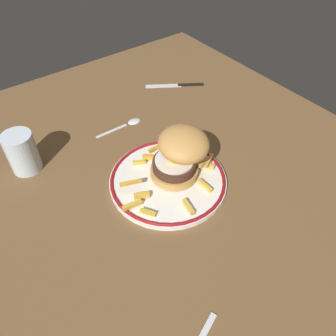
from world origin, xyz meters
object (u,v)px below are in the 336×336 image
dinner_plate (168,180)px  burger (180,154)px  water_glass (23,155)px  knife (179,85)px  spoon (129,123)px

dinner_plate → burger: (0.38, 2.79, 6.63)cm
water_glass → knife: bearing=98.0°
dinner_plate → knife: 40.92cm
spoon → knife: bearing=107.3°
dinner_plate → water_glass: bearing=-135.0°
dinner_plate → burger: size_ratio=2.10×
knife → spoon: 23.75cm
dinner_plate → knife: dinner_plate is taller
dinner_plate → water_glass: (-23.39, -23.38, 3.26)cm
water_glass → spoon: 28.19cm
dinner_plate → water_glass: 33.23cm
dinner_plate → spoon: 23.92cm
burger → spoon: (-23.85, 1.77, -7.11)cm
burger → water_glass: 35.52cm
burger → knife: (-30.91, 24.45, -7.21)cm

